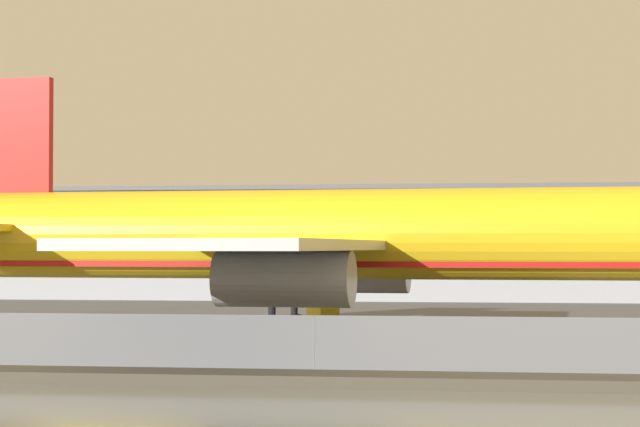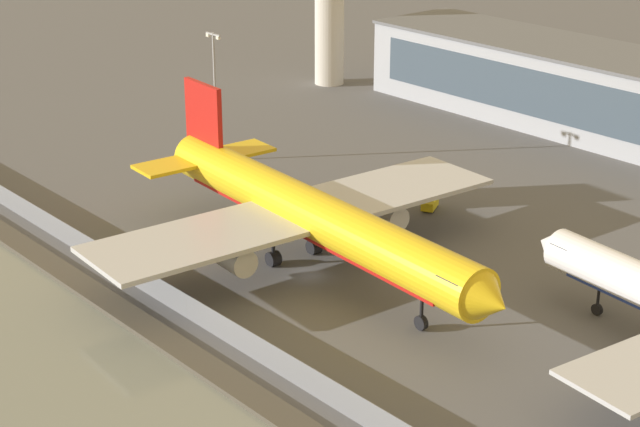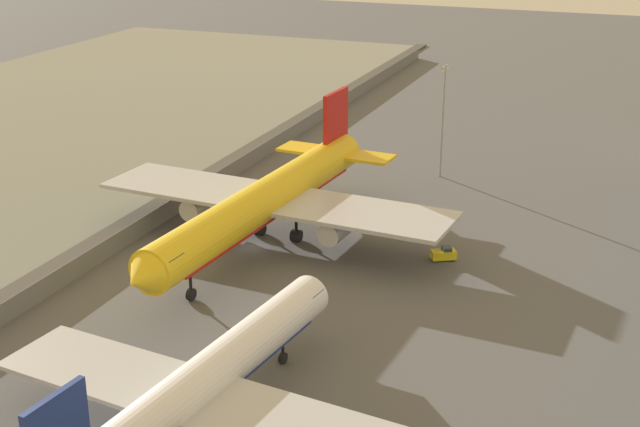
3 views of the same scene
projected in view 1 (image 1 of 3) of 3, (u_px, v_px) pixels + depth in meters
name	position (u px, v px, depth m)	size (l,w,h in m)	color
ground_plane	(354.00, 347.00, 73.66)	(500.00, 500.00, 0.00)	#565659
shoreline_seawall	(299.00, 379.00, 53.39)	(320.00, 3.00, 0.50)	#474238
perimeter_fence	(314.00, 345.00, 57.87)	(280.00, 0.10, 2.72)	slate
cargo_jet_yellow	(328.00, 238.00, 75.66)	(58.66, 50.50, 16.87)	yellow
baggage_tug	(323.00, 311.00, 99.29)	(2.97, 3.57, 1.80)	yellow
terminal_building	(419.00, 243.00, 142.81)	(106.57, 18.86, 12.71)	#9EA3AD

